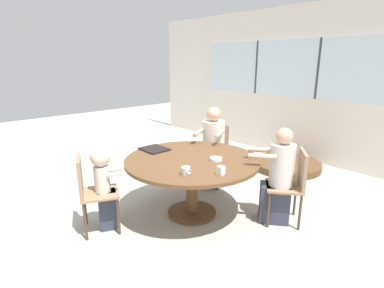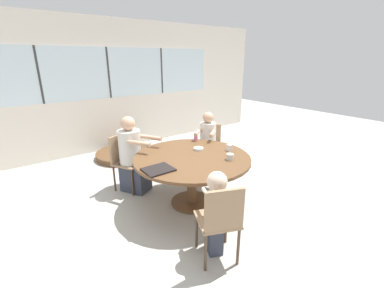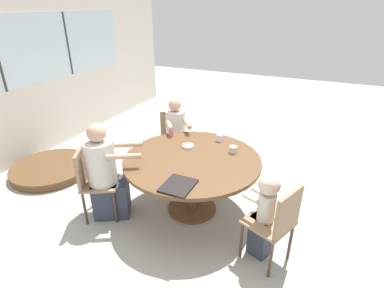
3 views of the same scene
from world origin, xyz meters
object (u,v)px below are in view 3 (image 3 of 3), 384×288
object	(u,v)px
coffee_mug	(233,149)
bowl_white_shallow	(188,146)
chair_for_woman_green_shirt	(91,177)
person_man_blue_shirt	(176,139)
chair_for_man_blue_shirt	(174,135)
person_toddler	(264,214)
chair_for_toddler	(278,220)
folded_table_stack	(52,169)
milk_carton_small	(220,138)
person_woman_green_shirt	(106,176)
sippy_cup	(171,131)

from	to	relation	value
coffee_mug	bowl_white_shallow	xyz separation A→B (m)	(-0.10, 0.55, -0.02)
coffee_mug	bowl_white_shallow	size ratio (longest dim) A/B	0.71
chair_for_woman_green_shirt	person_man_blue_shirt	bearing A→B (deg)	134.28
chair_for_man_blue_shirt	person_toddler	bearing A→B (deg)	103.54
chair_for_toddler	folded_table_stack	xyz separation A→B (m)	(0.39, 3.39, -0.46)
chair_for_man_blue_shirt	person_toddler	xyz separation A→B (m)	(-1.32, -1.66, -0.01)
chair_for_man_blue_shirt	person_man_blue_shirt	size ratio (longest dim) A/B	0.77
milk_carton_small	bowl_white_shallow	bearing A→B (deg)	139.36
chair_for_toddler	person_woman_green_shirt	world-z (taller)	person_woman_green_shirt
chair_for_woman_green_shirt	milk_carton_small	xyz separation A→B (m)	(1.15, -1.15, 0.24)
person_man_blue_shirt	milk_carton_small	bearing A→B (deg)	126.09
chair_for_man_blue_shirt	sippy_cup	distance (m)	0.56
chair_for_toddler	milk_carton_small	bearing A→B (deg)	65.35
milk_carton_small	person_woman_green_shirt	bearing A→B (deg)	136.89
folded_table_stack	milk_carton_small	bearing A→B (deg)	-75.33
chair_for_toddler	milk_carton_small	xyz separation A→B (m)	(1.03, 0.94, 0.24)
milk_carton_small	bowl_white_shallow	xyz separation A→B (m)	(-0.34, 0.29, -0.03)
chair_for_man_blue_shirt	person_woman_green_shirt	xyz separation A→B (m)	(-1.41, 0.15, 0.01)
sippy_cup	chair_for_toddler	bearing A→B (deg)	-119.93
coffee_mug	milk_carton_small	bearing A→B (deg)	46.81
chair_for_man_blue_shirt	folded_table_stack	world-z (taller)	chair_for_man_blue_shirt
milk_carton_small	folded_table_stack	bearing A→B (deg)	104.67
chair_for_woman_green_shirt	chair_for_man_blue_shirt	size ratio (longest dim) A/B	1.00
person_man_blue_shirt	milk_carton_small	size ratio (longest dim) A/B	12.44
chair_for_toddler	person_toddler	distance (m)	0.15
chair_for_toddler	person_woman_green_shirt	size ratio (longest dim) A/B	0.74
chair_for_man_blue_shirt	person_man_blue_shirt	distance (m)	0.16
chair_for_woman_green_shirt	sippy_cup	size ratio (longest dim) A/B	6.20
chair_for_woman_green_shirt	person_toddler	distance (m)	1.96
coffee_mug	milk_carton_small	size ratio (longest dim) A/B	1.11
person_woman_green_shirt	person_toddler	xyz separation A→B (m)	(0.10, -1.81, -0.02)
sippy_cup	folded_table_stack	distance (m)	2.01
sippy_cup	bowl_white_shallow	size ratio (longest dim) A/B	1.00
chair_for_woman_green_shirt	person_man_blue_shirt	distance (m)	1.42
milk_carton_small	chair_for_woman_green_shirt	bearing A→B (deg)	135.12
person_toddler	coffee_mug	distance (m)	0.95
coffee_mug	person_woman_green_shirt	bearing A→B (deg)	123.27
person_woman_green_shirt	person_man_blue_shirt	distance (m)	1.31
person_man_blue_shirt	folded_table_stack	distance (m)	1.96
chair_for_man_blue_shirt	person_toddler	distance (m)	2.12
person_woman_green_shirt	folded_table_stack	xyz separation A→B (m)	(0.43, 1.45, -0.47)
chair_for_woman_green_shirt	folded_table_stack	distance (m)	1.47
person_woman_green_shirt	person_man_blue_shirt	world-z (taller)	person_woman_green_shirt
person_toddler	chair_for_man_blue_shirt	bearing A→B (deg)	74.44
coffee_mug	bowl_white_shallow	world-z (taller)	coffee_mug
person_man_blue_shirt	chair_for_woman_green_shirt	bearing A→B (deg)	35.79
person_woman_green_shirt	person_man_blue_shirt	xyz separation A→B (m)	(1.28, -0.25, -0.01)
person_man_blue_shirt	chair_for_toddler	bearing A→B (deg)	105.67
person_woman_green_shirt	folded_table_stack	distance (m)	1.58
chair_for_man_blue_shirt	person_woman_green_shirt	world-z (taller)	person_woman_green_shirt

